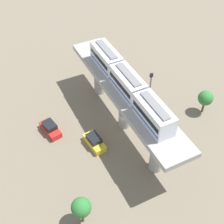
{
  "coord_description": "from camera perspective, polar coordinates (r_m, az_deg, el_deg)",
  "views": [
    {
      "loc": [
        -17.55,
        -30.7,
        37.65
      ],
      "look_at": [
        -2.5,
        -0.57,
        4.58
      ],
      "focal_mm": 50.86,
      "sensor_mm": 36.0,
      "label": 1
    }
  ],
  "objects": [
    {
      "name": "parked_car_yellow",
      "position": [
        48.37,
        -3.19,
        -5.34
      ],
      "size": [
        2.27,
        4.38,
        1.76
      ],
      "rotation": [
        0.0,
        0.0,
        0.11
      ],
      "color": "yellow",
      "rests_on": "ground"
    },
    {
      "name": "ground_plane",
      "position": [
        51.65,
        2.2,
        -2.36
      ],
      "size": [
        120.0,
        120.0,
        0.0
      ],
      "primitive_type": "plane",
      "color": "#706654"
    },
    {
      "name": "train",
      "position": [
        45.02,
        2.86,
        5.16
      ],
      "size": [
        2.64,
        20.5,
        3.24
      ],
      "color": "silver",
      "rests_on": "viaduct"
    },
    {
      "name": "tree_near_viaduct",
      "position": [
        39.38,
        -5.55,
        -16.74
      ],
      "size": [
        2.49,
        2.49,
        4.54
      ],
      "color": "brown",
      "rests_on": "ground"
    },
    {
      "name": "parked_car_red",
      "position": [
        51.02,
        -11.03,
        -2.93
      ],
      "size": [
        2.57,
        4.47,
        1.76
      ],
      "rotation": [
        0.0,
        0.0,
        0.19
      ],
      "color": "red",
      "rests_on": "ground"
    },
    {
      "name": "tree_mid_lot",
      "position": [
        53.92,
        16.47,
        2.41
      ],
      "size": [
        2.5,
        2.5,
        4.35
      ],
      "color": "brown",
      "rests_on": "ground"
    },
    {
      "name": "signal_post",
      "position": [
        48.26,
        6.66,
        2.56
      ],
      "size": [
        0.44,
        0.28,
        10.23
      ],
      "color": "#4C4C51",
      "rests_on": "ground"
    },
    {
      "name": "viaduct",
      "position": [
        47.6,
        2.39,
        2.4
      ],
      "size": [
        5.2,
        28.85,
        7.63
      ],
      "color": "#999691",
      "rests_on": "ground"
    }
  ]
}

